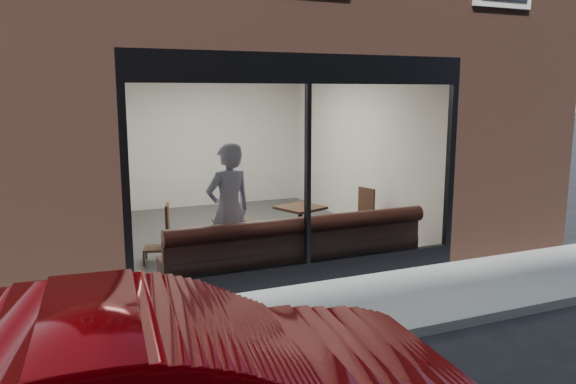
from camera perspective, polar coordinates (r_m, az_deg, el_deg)
name	(u,v)px	position (r m, az deg, el deg)	size (l,w,h in m)	color
ground	(386,340)	(6.48, 9.94, -14.57)	(120.00, 120.00, 0.00)	black
sidewalk_near	(342,308)	(7.26, 5.55, -11.62)	(40.00, 2.00, 0.01)	gray
kerb_near	(389,337)	(6.42, 10.21, -14.25)	(40.00, 0.10, 0.12)	gray
host_building_pier_left	(23,145)	(12.95, -25.34, 4.33)	(2.50, 12.00, 3.20)	brown
host_building_pier_right	(340,134)	(14.73, 5.34, 5.85)	(2.50, 12.00, 3.20)	brown
host_building_backfill	(172,131)	(16.27, -11.65, 6.09)	(5.00, 6.00, 3.20)	brown
cafe_floor	(241,234)	(10.76, -4.78, -4.27)	(6.00, 6.00, 0.00)	#2D2D30
cafe_ceiling	(239,64)	(10.44, -5.04, 12.84)	(6.00, 6.00, 0.00)	white
cafe_wall_back	(199,139)	(13.34, -9.00, 5.32)	(5.00, 5.00, 0.00)	silver
cafe_wall_left	(99,158)	(9.99, -18.61, 3.33)	(6.00, 6.00, 0.00)	silver
cafe_wall_right	(356,146)	(11.51, 6.97, 4.62)	(6.00, 6.00, 0.00)	silver
storefront_kick	(307,273)	(8.09, 1.95, -8.18)	(5.00, 0.10, 0.30)	black
storefront_header	(308,69)	(7.69, 2.08, 12.42)	(5.00, 0.10, 0.40)	black
storefront_mullion	(308,176)	(7.77, 2.01, 1.67)	(0.06, 0.10, 2.50)	black
storefront_glass	(309,176)	(7.74, 2.11, 1.64)	(4.80, 4.80, 0.00)	white
banquette	(296,260)	(8.42, 0.78, -6.91)	(4.00, 0.55, 0.45)	#3B1615
person	(229,211)	(8.18, -6.03, -1.92)	(0.72, 0.48, 1.98)	#99A4C5
cafe_table_left	(234,222)	(8.56, -5.49, -3.10)	(0.60, 0.60, 0.04)	#321B13
cafe_table_right	(300,208)	(9.59, 1.27, -1.61)	(0.68, 0.68, 0.04)	#321B13
cafe_chair_left	(156,248)	(9.20, -13.24, -5.59)	(0.38, 0.38, 0.04)	#321B13
cafe_chair_right	(359,227)	(10.44, 7.18, -3.53)	(0.40, 0.40, 0.04)	#321B13
wall_poster	(103,165)	(9.87, -18.27, 2.62)	(0.02, 0.61, 0.82)	white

